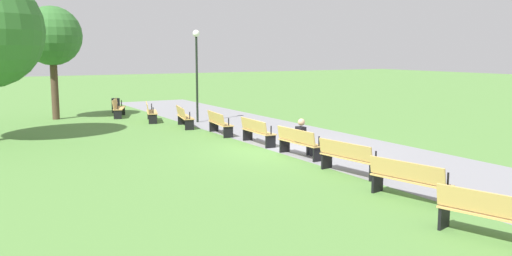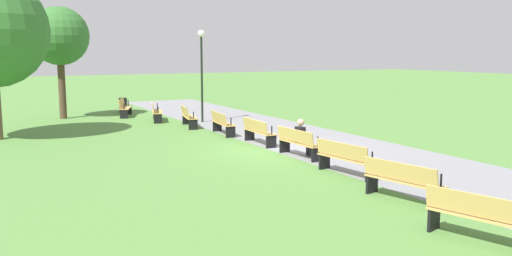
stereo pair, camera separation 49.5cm
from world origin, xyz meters
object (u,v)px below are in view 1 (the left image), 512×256
at_px(bench_1, 150,111).
at_px(bench_7, 409,179).
at_px(bench_2, 184,116).
at_px(tree_0, 52,37).
at_px(bench_3, 219,123).
at_px(bench_8, 491,214).
at_px(bench_0, 118,107).
at_px(bench_6, 348,157).
at_px(person_seated, 303,136).
at_px(lamp_post, 197,59).
at_px(bench_4, 257,131).
at_px(bench_5, 299,142).
at_px(trash_bin, 116,106).

distance_m(bench_1, bench_7, 15.64).
bearing_deg(bench_2, tree_0, -130.77).
distance_m(bench_3, bench_8, 13.07).
xyz_separation_m(bench_0, bench_6, (15.52, 1.91, 0.00)).
height_order(bench_0, bench_2, same).
distance_m(bench_1, person_seated, 10.51).
relative_size(bench_7, person_seated, 1.60).
relative_size(tree_0, lamp_post, 1.28).
bearing_deg(bench_3, bench_1, -161.30).
height_order(bench_3, person_seated, person_seated).
relative_size(bench_4, lamp_post, 0.45).
xyz_separation_m(tree_0, lamp_post, (4.37, 5.50, -1.03)).
bearing_deg(bench_3, bench_6, 7.03).
height_order(bench_0, bench_4, same).
distance_m(bench_5, person_seated, 0.22).
relative_size(bench_3, bench_5, 1.01).
xyz_separation_m(bench_3, lamp_post, (-3.86, 0.75, 2.43)).
bearing_deg(lamp_post, trash_bin, -158.28).
xyz_separation_m(bench_6, trash_bin, (-17.41, -1.51, -0.09)).
distance_m(bench_0, bench_2, 5.26).
relative_size(bench_0, bench_5, 1.01).
relative_size(bench_0, bench_2, 0.99).
bearing_deg(bench_7, person_seated, 159.71).
bearing_deg(lamp_post, bench_0, -144.97).
relative_size(bench_2, bench_7, 1.00).
bearing_deg(bench_2, bench_0, -151.94).
distance_m(bench_3, person_seated, 5.28).
relative_size(bench_4, bench_8, 0.98).
bearing_deg(bench_6, bench_0, 179.97).
distance_m(person_seated, tree_0, 14.80).
bearing_deg(bench_7, bench_2, 168.28).
height_order(bench_6, lamp_post, lamp_post).
xyz_separation_m(lamp_post, trash_bin, (-5.67, -2.26, -2.52)).
bearing_deg(bench_6, lamp_post, 169.32).
bearing_deg(bench_0, bench_4, 32.76).
height_order(bench_1, lamp_post, lamp_post).
xyz_separation_m(bench_4, tree_0, (-10.85, -4.97, 3.46)).
distance_m(bench_4, person_seated, 2.65).
bearing_deg(bench_4, bench_6, 0.01).
distance_m(bench_5, bench_7, 5.26).
height_order(bench_1, bench_3, same).
xyz_separation_m(bench_6, bench_8, (5.15, -1.06, 0.00)).
bearing_deg(bench_5, bench_7, -9.34).
height_order(bench_2, tree_0, tree_0).
bearing_deg(trash_bin, bench_5, 6.66).
xyz_separation_m(bench_4, bench_8, (10.41, -1.28, 0.00)).
relative_size(bench_0, lamp_post, 0.45).
xyz_separation_m(bench_8, tree_0, (-21.26, -3.69, 3.46)).
relative_size(bench_6, person_seated, 1.59).
height_order(bench_2, lamp_post, lamp_post).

